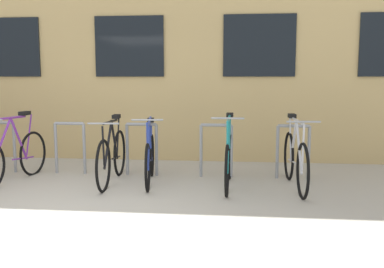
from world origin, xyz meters
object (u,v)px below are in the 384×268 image
Objects in this scene: bicycle_teal at (229,159)px; bicycle_blue at (150,158)px; bicycle_black at (112,156)px; bicycle_purple at (13,156)px; bicycle_silver at (295,160)px.

bicycle_teal reaches higher than bicycle_blue.
bicycle_blue reaches higher than bicycle_black.
bicycle_blue is at bearing 5.79° from bicycle_purple.
bicycle_purple is 1.05× the size of bicycle_teal.
bicycle_silver is (2.71, -0.04, 0.01)m from bicycle_black.
bicycle_silver is (0.95, 0.02, 0.01)m from bicycle_teal.
bicycle_silver is 1.13× the size of bicycle_blue.
bicycle_teal is at bearing -5.76° from bicycle_blue.
bicycle_teal is 1.05× the size of bicycle_blue.
bicycle_silver reaches higher than bicycle_blue.
bicycle_blue is (-1.19, 0.12, -0.02)m from bicycle_teal.
bicycle_purple is 2.07m from bicycle_blue.
bicycle_black is 1.76m from bicycle_teal.
bicycle_purple is 3.25m from bicycle_teal.
bicycle_teal reaches higher than bicycle_purple.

